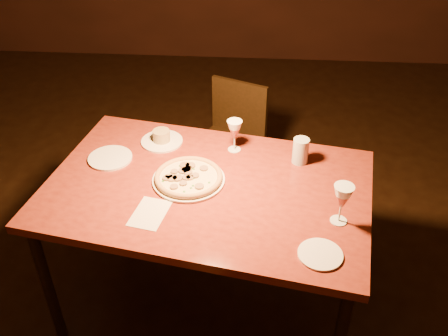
{
  "coord_description": "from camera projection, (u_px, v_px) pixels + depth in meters",
  "views": [
    {
      "loc": [
        0.32,
        -1.74,
        2.26
      ],
      "look_at": [
        0.18,
        0.17,
        0.88
      ],
      "focal_mm": 40.0,
      "sensor_mm": 36.0,
      "label": 1
    }
  ],
  "objects": [
    {
      "name": "chair_far",
      "position": [
        231.0,
        137.0,
        3.36
      ],
      "size": [
        0.52,
        0.52,
        0.82
      ],
      "rotation": [
        0.0,
        0.0,
        -0.4
      ],
      "color": "black",
      "rests_on": "floor"
    },
    {
      "name": "wine_glass_far",
      "position": [
        234.0,
        136.0,
        2.56
      ],
      "size": [
        0.08,
        0.08,
        0.17
      ],
      "primitive_type": null,
      "color": "#B8554C",
      "rests_on": "dining_table"
    },
    {
      "name": "dining_table",
      "position": [
        207.0,
        197.0,
        2.4
      ],
      "size": [
        1.67,
        1.23,
        0.81
      ],
      "rotation": [
        0.0,
        0.0,
        -0.18
      ],
      "color": "maroon",
      "rests_on": "floor"
    },
    {
      "name": "water_tumbler",
      "position": [
        301.0,
        151.0,
        2.48
      ],
      "size": [
        0.08,
        0.08,
        0.13
      ],
      "primitive_type": "cylinder",
      "color": "#AFB8BF",
      "rests_on": "dining_table"
    },
    {
      "name": "side_plate_near",
      "position": [
        320.0,
        254.0,
        1.99
      ],
      "size": [
        0.18,
        0.18,
        0.01
      ],
      "primitive_type": "cylinder",
      "color": "white",
      "rests_on": "dining_table"
    },
    {
      "name": "ramekin_saucer",
      "position": [
        162.0,
        138.0,
        2.65
      ],
      "size": [
        0.22,
        0.22,
        0.07
      ],
      "color": "white",
      "rests_on": "dining_table"
    },
    {
      "name": "wine_glass_right",
      "position": [
        341.0,
        204.0,
        2.1
      ],
      "size": [
        0.09,
        0.09,
        0.19
      ],
      "primitive_type": null,
      "color": "#B8554C",
      "rests_on": "dining_table"
    },
    {
      "name": "pendant_light",
      "position": [
        203.0,
        30.0,
        1.92
      ],
      "size": [
        0.12,
        0.12,
        0.12
      ],
      "primitive_type": "sphere",
      "color": "#FF9C47",
      "rests_on": "ceiling"
    },
    {
      "name": "pizza_plate",
      "position": [
        189.0,
        177.0,
        2.38
      ],
      "size": [
        0.35,
        0.35,
        0.04
      ],
      "color": "white",
      "rests_on": "dining_table"
    },
    {
      "name": "menu_card",
      "position": [
        150.0,
        213.0,
        2.2
      ],
      "size": [
        0.18,
        0.23,
        0.0
      ],
      "primitive_type": "cube",
      "rotation": [
        0.0,
        0.0,
        -0.2
      ],
      "color": "beige",
      "rests_on": "dining_table"
    },
    {
      "name": "floor",
      "position": [
        189.0,
        314.0,
        2.75
      ],
      "size": [
        7.0,
        7.0,
        0.0
      ],
      "primitive_type": "plane",
      "color": "black",
      "rests_on": "ground"
    },
    {
      "name": "side_plate_left",
      "position": [
        110.0,
        158.0,
        2.54
      ],
      "size": [
        0.22,
        0.22,
        0.01
      ],
      "primitive_type": "cylinder",
      "color": "white",
      "rests_on": "dining_table"
    }
  ]
}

